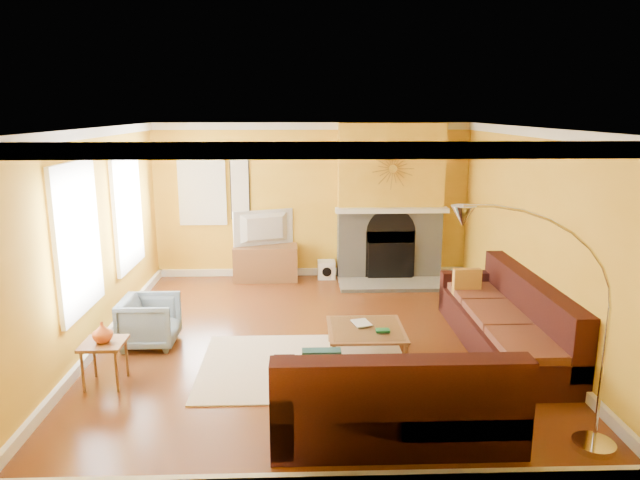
{
  "coord_description": "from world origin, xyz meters",
  "views": [
    {
      "loc": [
        -0.2,
        -6.92,
        2.91
      ],
      "look_at": [
        0.05,
        0.4,
        1.24
      ],
      "focal_mm": 32.0,
      "sensor_mm": 36.0,
      "label": 1
    }
  ],
  "objects_px": {
    "sectional_sofa": "(418,329)",
    "media_console": "(266,263)",
    "coffee_table": "(366,342)",
    "side_table": "(105,363)",
    "armchair": "(150,321)",
    "arc_lamp": "(538,334)"
  },
  "relations": [
    {
      "from": "coffee_table",
      "to": "arc_lamp",
      "type": "height_order",
      "value": "arc_lamp"
    },
    {
      "from": "sectional_sofa",
      "to": "coffee_table",
      "type": "distance_m",
      "value": 0.69
    },
    {
      "from": "coffee_table",
      "to": "side_table",
      "type": "relative_size",
      "value": 1.86
    },
    {
      "from": "media_console",
      "to": "armchair",
      "type": "distance_m",
      "value": 3.09
    },
    {
      "from": "armchair",
      "to": "side_table",
      "type": "relative_size",
      "value": 1.42
    },
    {
      "from": "side_table",
      "to": "arc_lamp",
      "type": "xyz_separation_m",
      "value": [
        4.1,
        -1.37,
        0.84
      ]
    },
    {
      "from": "media_console",
      "to": "side_table",
      "type": "relative_size",
      "value": 2.26
    },
    {
      "from": "media_console",
      "to": "arc_lamp",
      "type": "distance_m",
      "value": 5.89
    },
    {
      "from": "sectional_sofa",
      "to": "arc_lamp",
      "type": "relative_size",
      "value": 1.74
    },
    {
      "from": "armchair",
      "to": "media_console",
      "type": "bearing_deg",
      "value": -24.73
    },
    {
      "from": "armchair",
      "to": "arc_lamp",
      "type": "distance_m",
      "value": 4.64
    },
    {
      "from": "armchair",
      "to": "sectional_sofa",
      "type": "bearing_deg",
      "value": -102.47
    },
    {
      "from": "sectional_sofa",
      "to": "media_console",
      "type": "relative_size",
      "value": 3.42
    },
    {
      "from": "coffee_table",
      "to": "media_console",
      "type": "bearing_deg",
      "value": 113.26
    },
    {
      "from": "armchair",
      "to": "arc_lamp",
      "type": "height_order",
      "value": "arc_lamp"
    },
    {
      "from": "sectional_sofa",
      "to": "armchair",
      "type": "distance_m",
      "value": 3.33
    },
    {
      "from": "sectional_sofa",
      "to": "side_table",
      "type": "bearing_deg",
      "value": -174.52
    },
    {
      "from": "sectional_sofa",
      "to": "side_table",
      "type": "relative_size",
      "value": 7.74
    },
    {
      "from": "coffee_table",
      "to": "sectional_sofa",
      "type": "bearing_deg",
      "value": -27.8
    },
    {
      "from": "side_table",
      "to": "sectional_sofa",
      "type": "bearing_deg",
      "value": 5.48
    },
    {
      "from": "media_console",
      "to": "side_table",
      "type": "xyz_separation_m",
      "value": [
        -1.51,
        -3.86,
        -0.06
      ]
    },
    {
      "from": "sectional_sofa",
      "to": "side_table",
      "type": "xyz_separation_m",
      "value": [
        -3.46,
        -0.33,
        -0.21
      ]
    }
  ]
}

